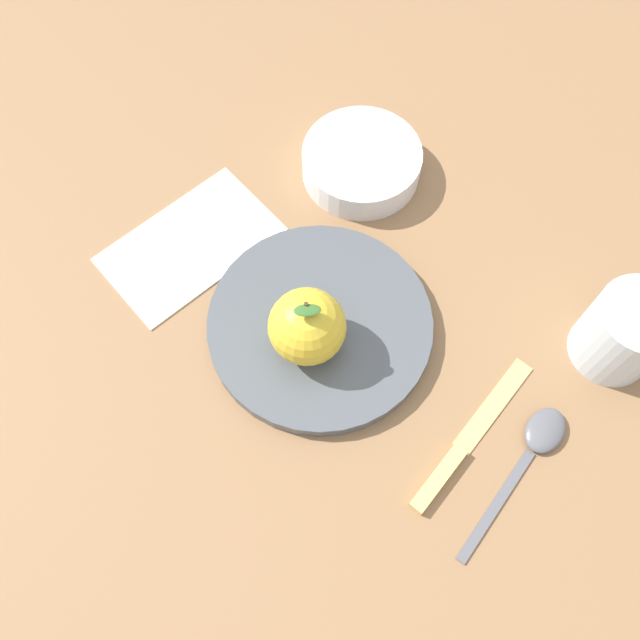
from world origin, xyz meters
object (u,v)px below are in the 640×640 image
side_bowl (362,161)px  knife (462,447)px  cup (627,331)px  dinner_plate (320,324)px  linen_napkin (190,244)px  spoon (535,446)px  apple (307,327)px

side_bowl → knife: (0.32, 0.03, -0.02)m
cup → knife: (0.07, -0.17, -0.04)m
dinner_plate → linen_napkin: dinner_plate is taller
side_bowl → linen_napkin: 0.21m
linen_napkin → knife: bearing=40.1°
knife → linen_napkin: 0.35m
spoon → side_bowl: bearing=-164.8°
apple → cup: size_ratio=1.00×
spoon → linen_napkin: spoon is taller
cup → spoon: cup is taller
apple → spoon: 0.24m
spoon → linen_napkin: 0.40m
apple → linen_napkin: apple is taller
apple → linen_napkin: 0.18m
cup → linen_napkin: bearing=-116.7°
dinner_plate → linen_napkin: 0.17m
side_bowl → cup: cup is taller
apple → spoon: size_ratio=0.60×
dinner_plate → spoon: bearing=47.9°
side_bowl → knife: size_ratio=0.87×
apple → cup: apple is taller
apple → cup: (0.06, 0.29, -0.01)m
linen_napkin → spoon: bearing=46.2°
knife → spoon: bearing=79.8°
dinner_plate → apple: size_ratio=2.64×
spoon → dinner_plate: bearing=-132.1°
apple → dinner_plate: bearing=141.2°
apple → knife: size_ratio=0.56×
side_bowl → cup: size_ratio=1.55×
apple → cup: bearing=79.1°
dinner_plate → cup: cup is taller
apple → knife: (0.12, 0.12, -0.05)m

